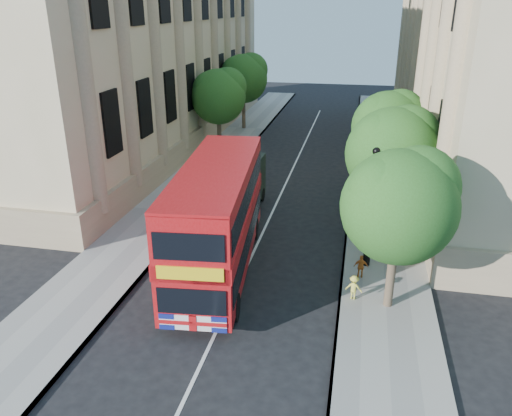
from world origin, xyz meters
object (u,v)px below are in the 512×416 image
Objects in this scene: double_decker_bus at (217,216)px; police_constable at (209,294)px; woman_pedestrian at (400,246)px; box_van at (239,188)px; lamp_post at (371,213)px.

double_decker_bus is 4.93× the size of police_constable.
woman_pedestrian is (7.45, 2.23, -1.65)m from double_decker_bus.
double_decker_bus is 6.82× the size of woman_pedestrian.
double_decker_bus reaches higher than box_van.
box_van is at bearing -54.74° from woman_pedestrian.
double_decker_bus is 2.09× the size of box_van.
box_van is 2.36× the size of police_constable.
box_van is (-6.80, 5.08, -1.19)m from lamp_post.
police_constable is (1.37, -10.08, -0.31)m from box_van.
lamp_post is at bearing -35.30° from box_van.
lamp_post is 3.52× the size of woman_pedestrian.
lamp_post reaches higher than box_van.
double_decker_bus is at bearing -165.17° from lamp_post.
box_van is at bearing -84.43° from police_constable.
woman_pedestrian is at bearing -27.14° from box_van.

